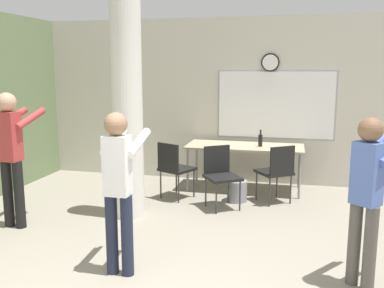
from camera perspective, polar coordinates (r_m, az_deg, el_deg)
name	(u,v)px	position (r m, az deg, el deg)	size (l,w,h in m)	color
wall_back	(239,101)	(7.42, 6.26, 5.72)	(8.00, 0.15, 2.80)	beige
support_pillar	(127,112)	(5.60, -8.60, 4.23)	(0.39, 0.39, 2.80)	silver
folding_table	(245,148)	(6.95, 7.05, -0.54)	(1.86, 0.78, 0.73)	tan
bottle_on_table	(260,140)	(6.87, 9.10, 0.52)	(0.07, 0.07, 0.27)	black
waste_bin	(237,191)	(6.43, 6.02, -6.25)	(0.30, 0.30, 0.31)	gray
chair_table_front	(221,172)	(6.06, 3.84, -3.78)	(0.61, 0.61, 0.87)	black
chair_table_right	(277,169)	(6.34, 11.23, -3.32)	(0.61, 0.61, 0.87)	black
chair_table_left	(174,166)	(6.43, -2.40, -2.95)	(0.59, 0.59, 0.87)	black
person_playing_side	(368,189)	(4.07, 22.39, -5.63)	(0.58, 0.62, 1.55)	#514C47
person_playing_front	(119,181)	(4.07, -9.73, -4.82)	(0.35, 0.62, 1.57)	#1E2338
person_watching_back	(12,149)	(5.66, -22.93, -0.64)	(0.39, 0.63, 1.68)	black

